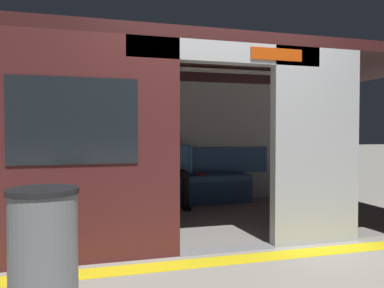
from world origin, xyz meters
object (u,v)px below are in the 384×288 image
(person_seated, at_px, (176,163))
(grab_pole_door, at_px, (173,147))
(bench_seat, at_px, (175,183))
(book, at_px, (200,174))
(train_car, at_px, (188,111))
(handbag, at_px, (154,171))
(trash_bin, at_px, (44,270))

(person_seated, bearing_deg, grab_pole_door, 76.31)
(bench_seat, height_order, book, book)
(train_car, bearing_deg, person_seated, -94.12)
(handbag, bearing_deg, train_car, 103.28)
(bench_seat, xyz_separation_m, grab_pole_door, (0.44, 1.90, 0.66))
(person_seated, bearing_deg, train_car, 85.88)
(train_car, height_order, trash_bin, train_car)
(bench_seat, height_order, person_seated, person_seated)
(person_seated, bearing_deg, handbag, -18.33)
(person_seated, xyz_separation_m, trash_bin, (1.56, 3.69, -0.25))
(train_car, distance_m, trash_bin, 3.20)
(grab_pole_door, bearing_deg, bench_seat, -103.01)
(train_car, relative_size, book, 29.09)
(train_car, bearing_deg, bench_seat, -93.35)
(bench_seat, xyz_separation_m, trash_bin, (1.55, 3.74, 0.07))
(bench_seat, bearing_deg, trash_bin, 67.52)
(trash_bin, bearing_deg, book, -117.75)
(train_car, relative_size, handbag, 24.62)
(person_seated, height_order, trash_bin, person_seated)
(bench_seat, relative_size, trash_bin, 2.96)
(handbag, height_order, grab_pole_door, grab_pole_door)
(grab_pole_door, xyz_separation_m, trash_bin, (1.11, 1.84, -0.58))
(bench_seat, distance_m, handbag, 0.40)
(person_seated, relative_size, book, 5.47)
(person_seated, relative_size, handbag, 4.63)
(train_car, bearing_deg, book, -113.98)
(person_seated, height_order, handbag, person_seated)
(book, relative_size, grab_pole_door, 0.11)
(bench_seat, bearing_deg, person_seated, 102.14)
(book, xyz_separation_m, grab_pole_door, (0.89, 1.95, 0.53))
(person_seated, bearing_deg, book, -165.95)
(book, relative_size, trash_bin, 0.25)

